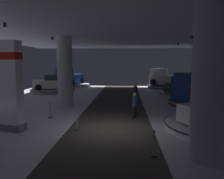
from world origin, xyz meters
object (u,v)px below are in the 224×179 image
object	(u,v)px
column_left	(65,71)
display_platform_near_right	(220,127)
column_right	(214,83)
pickup_truck_deep_left	(69,78)
display_platform_far_right	(180,93)
display_car_far_left	(53,83)
pickup_truck_deep_right	(167,79)
visitor_walking_near	(136,92)
display_car_near_right	(222,109)
visitor_walking_far	(135,104)
display_car_far_right	(180,85)
display_platform_mid_right	(206,103)
display_platform_far_left	(53,91)
display_platform_deep_right	(169,87)
display_platform_deep_left	(70,85)
pickup_truck_mid_right	(203,90)
brand_sign_pylon	(11,85)

from	to	relation	value
column_left	display_platform_near_right	size ratio (longest dim) A/B	0.98
column_right	pickup_truck_deep_left	world-z (taller)	column_right
column_left	display_platform_near_right	xyz separation A→B (m)	(9.72, -6.40, -2.56)
column_right	column_left	bearing A→B (deg)	128.59
column_right	display_platform_far_right	distance (m)	17.29
display_car_far_left	pickup_truck_deep_right	world-z (taller)	pickup_truck_deep_right
display_car_far_left	visitor_walking_near	size ratio (longest dim) A/B	2.84
pickup_truck_deep_left	pickup_truck_deep_right	distance (m)	13.68
column_left	display_platform_near_right	distance (m)	11.91
display_car_near_right	visitor_walking_far	distance (m)	4.92
column_left	display_car_near_right	world-z (taller)	column_left
display_platform_far_right	display_platform_near_right	xyz separation A→B (m)	(-1.04, -13.28, 0.05)
display_car_far_right	display_platform_far_right	bearing A→B (deg)	-122.24
display_platform_mid_right	visitor_walking_near	bearing A→B (deg)	168.72
column_right	visitor_walking_far	world-z (taller)	column_right
visitor_walking_far	pickup_truck_deep_left	bearing A→B (deg)	115.72
display_platform_far_left	display_platform_far_right	xyz separation A→B (m)	(14.33, -0.82, -0.07)
pickup_truck_deep_right	visitor_walking_near	world-z (taller)	pickup_truck_deep_right
display_platform_far_right	display_car_far_right	bearing A→B (deg)	57.76
display_platform_deep_right	display_car_far_right	xyz separation A→B (m)	(-0.01, -6.52, 0.84)
display_platform_far_left	visitor_walking_near	distance (m)	11.05
display_platform_deep_left	display_platform_near_right	bearing A→B (deg)	-57.98
display_car_far_left	display_platform_near_right	world-z (taller)	display_car_far_left
display_platform_mid_right	pickup_truck_deep_left	distance (m)	19.59
pickup_truck_mid_right	column_left	bearing A→B (deg)	-177.28
pickup_truck_deep_right	display_car_near_right	bearing A→B (deg)	-92.28
pickup_truck_mid_right	display_platform_deep_right	world-z (taller)	pickup_truck_mid_right
pickup_truck_deep_left	display_platform_near_right	distance (m)	23.93
column_right	column_left	distance (m)	12.77
display_car_near_right	display_platform_deep_left	bearing A→B (deg)	122.09
display_platform_mid_right	display_platform_deep_right	world-z (taller)	display_platform_mid_right
column_right	display_car_far_left	bearing A→B (deg)	123.03
brand_sign_pylon	column_left	bearing A→B (deg)	83.05
pickup_truck_deep_left	display_platform_far_left	world-z (taller)	pickup_truck_deep_left
column_left	display_platform_deep_left	size ratio (longest dim) A/B	0.97
brand_sign_pylon	display_platform_mid_right	size ratio (longest dim) A/B	0.75
brand_sign_pylon	pickup_truck_mid_right	xyz separation A→B (m)	(11.96, 7.58, -1.04)
column_right	display_platform_far_right	xyz separation A→B (m)	(2.79, 16.86, -2.62)
display_platform_near_right	display_car_near_right	distance (m)	0.91
pickup_truck_deep_left	display_platform_far_right	bearing A→B (deg)	-26.34
display_car_far_left	display_platform_far_right	world-z (taller)	display_car_far_left
display_platform_deep_right	visitor_walking_near	size ratio (longest dim) A/B	3.73
visitor_walking_far	display_platform_far_left	bearing A→B (deg)	127.49
brand_sign_pylon	visitor_walking_near	distance (m)	11.13
display_platform_near_right	visitor_walking_far	size ratio (longest dim) A/B	3.54
display_platform_near_right	display_car_near_right	world-z (taller)	display_car_near_right
brand_sign_pylon	display_platform_deep_right	world-z (taller)	brand_sign_pylon
column_right	display_platform_far_left	distance (m)	21.27
column_right	column_left	xyz separation A→B (m)	(-7.97, 9.98, 0.00)
display_platform_deep_left	pickup_truck_deep_right	size ratio (longest dim) A/B	1.07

